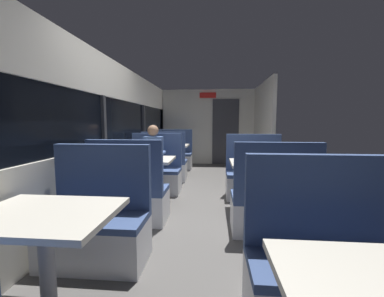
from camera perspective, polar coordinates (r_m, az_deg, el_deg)
ground_plane at (r=3.79m, az=1.81°, el=-14.34°), size 3.30×9.20×0.02m
carriage_window_panel_left at (r=3.91m, az=-19.88°, el=2.74°), size 0.09×8.48×2.30m
carriage_end_bulkhead at (r=7.74m, az=4.06°, el=4.84°), size 2.90×0.11×2.30m
carriage_aisle_panel_right at (r=6.66m, az=15.95°, el=4.51°), size 0.08×2.40×2.30m
dining_table_near_window at (r=1.94m, az=-30.83°, el=-15.20°), size 0.90×0.70×0.74m
bench_near_window_facing_entry at (r=2.61m, az=-21.04°, el=-16.55°), size 0.95×0.50×1.10m
dining_table_mid_window at (r=4.00m, az=-10.88°, el=-3.69°), size 0.90×0.70×0.74m
bench_mid_window_facing_end at (r=3.42m, az=-14.04°, el=-10.82°), size 0.95×0.50×1.10m
bench_mid_window_facing_entry at (r=4.72m, az=-8.47°, el=-5.98°), size 0.95×0.50×1.10m
dining_table_far_window at (r=6.26m, az=-5.02°, el=-0.06°), size 0.90×0.70×0.74m
bench_far_window_facing_end at (r=5.62m, az=-6.23°, el=-3.99°), size 0.95×0.50×1.10m
bench_far_window_facing_entry at (r=6.98m, az=-3.99°, el=-1.98°), size 0.95×0.50×1.10m
bench_front_aisle_facing_entry at (r=1.97m, az=27.71°, el=-24.76°), size 0.95×0.50×1.10m
dining_table_rear_aisle at (r=3.72m, az=15.84°, el=-4.57°), size 0.90×0.70×0.74m
bench_rear_aisle_facing_end at (r=3.13m, az=18.10°, el=-12.56°), size 0.95×0.50×1.10m
bench_rear_aisle_facing_entry at (r=4.46m, az=14.04°, el=-6.84°), size 0.95×0.50×1.10m
seated_passenger at (r=4.62m, az=-8.72°, el=-3.63°), size 0.47×0.55×1.26m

